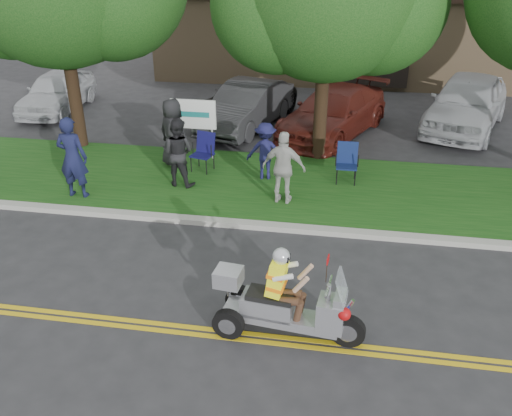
% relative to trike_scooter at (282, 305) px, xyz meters
% --- Properties ---
extents(ground, '(120.00, 120.00, 0.00)m').
position_rel_trike_scooter_xyz_m(ground, '(-0.40, 0.30, -0.55)').
color(ground, '#28282B').
rests_on(ground, ground).
extents(centerline_near, '(60.00, 0.10, 0.01)m').
position_rel_trike_scooter_xyz_m(centerline_near, '(-0.40, -0.28, -0.55)').
color(centerline_near, gold).
rests_on(centerline_near, ground).
extents(centerline_far, '(60.00, 0.10, 0.01)m').
position_rel_trike_scooter_xyz_m(centerline_far, '(-0.40, -0.12, -0.55)').
color(centerline_far, gold).
rests_on(centerline_far, ground).
extents(curb, '(60.00, 0.25, 0.12)m').
position_rel_trike_scooter_xyz_m(curb, '(-0.40, 3.35, -0.49)').
color(curb, '#A8A89E').
rests_on(curb, ground).
extents(grass_verge, '(60.00, 4.00, 0.10)m').
position_rel_trike_scooter_xyz_m(grass_verge, '(-0.40, 5.50, -0.50)').
color(grass_verge, '#144412').
rests_on(grass_verge, ground).
extents(commercial_building, '(18.00, 8.20, 4.00)m').
position_rel_trike_scooter_xyz_m(commercial_building, '(1.60, 19.28, 1.46)').
color(commercial_building, '#9E7F5B').
rests_on(commercial_building, ground).
extents(business_sign, '(1.25, 0.06, 1.75)m').
position_rel_trike_scooter_xyz_m(business_sign, '(-3.30, 6.90, 0.70)').
color(business_sign, silver).
rests_on(business_sign, ground).
extents(trike_scooter, '(2.42, 0.85, 1.58)m').
position_rel_trike_scooter_xyz_m(trike_scooter, '(0.00, 0.00, 0.00)').
color(trike_scooter, black).
rests_on(trike_scooter, ground).
extents(lawn_chair_a, '(0.64, 0.65, 0.99)m').
position_rel_trike_scooter_xyz_m(lawn_chair_a, '(-2.83, 6.13, 0.11)').
color(lawn_chair_a, black).
rests_on(lawn_chair_a, grass_verge).
extents(lawn_chair_b, '(0.52, 0.54, 0.98)m').
position_rel_trike_scooter_xyz_m(lawn_chair_b, '(0.90, 6.01, 0.11)').
color(lawn_chair_b, black).
rests_on(lawn_chair_b, grass_verge).
extents(spectator_adult_left, '(0.72, 0.47, 1.96)m').
position_rel_trike_scooter_xyz_m(spectator_adult_left, '(-5.43, 4.04, 0.53)').
color(spectator_adult_left, '#15193C').
rests_on(spectator_adult_left, grass_verge).
extents(spectator_adult_mid, '(0.92, 0.76, 1.70)m').
position_rel_trike_scooter_xyz_m(spectator_adult_mid, '(-3.20, 5.07, 0.40)').
color(spectator_adult_mid, black).
rests_on(spectator_adult_mid, grass_verge).
extents(spectator_adult_right, '(1.05, 0.54, 1.72)m').
position_rel_trike_scooter_xyz_m(spectator_adult_right, '(-0.53, 4.51, 0.41)').
color(spectator_adult_right, '#B9B9B3').
rests_on(spectator_adult_right, grass_verge).
extents(spectator_chair_a, '(1.00, 0.64, 1.47)m').
position_rel_trike_scooter_xyz_m(spectator_chair_a, '(-1.15, 5.81, 0.29)').
color(spectator_chair_a, '#191A47').
rests_on(spectator_chair_a, grass_verge).
extents(spectator_chair_b, '(1.05, 0.88, 1.83)m').
position_rel_trike_scooter_xyz_m(spectator_chair_b, '(-3.69, 6.26, 0.46)').
color(spectator_chair_b, black).
rests_on(spectator_chair_b, grass_verge).
extents(parked_car_far_left, '(1.90, 4.18, 1.39)m').
position_rel_trike_scooter_xyz_m(parked_car_far_left, '(-9.39, 10.71, 0.14)').
color(parked_car_far_left, silver).
rests_on(parked_car_far_left, ground).
extents(parked_car_left, '(2.69, 4.67, 1.45)m').
position_rel_trike_scooter_xyz_m(parked_car_left, '(-2.40, 9.98, 0.17)').
color(parked_car_left, '#2D2D30').
rests_on(parked_car_left, ground).
extents(parked_car_mid, '(3.50, 5.04, 1.28)m').
position_rel_trike_scooter_xyz_m(parked_car_mid, '(-2.61, 10.54, 0.09)').
color(parked_car_mid, black).
rests_on(parked_car_mid, ground).
extents(parked_car_right, '(3.84, 5.33, 1.43)m').
position_rel_trike_scooter_xyz_m(parked_car_right, '(0.40, 9.74, 0.16)').
color(parked_car_right, '#551A13').
rests_on(parked_car_right, ground).
extents(parked_car_far_right, '(3.67, 5.51, 1.74)m').
position_rel_trike_scooter_xyz_m(parked_car_far_right, '(4.59, 11.02, 0.32)').
color(parked_car_far_right, '#B7B8BF').
rests_on(parked_car_far_right, ground).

